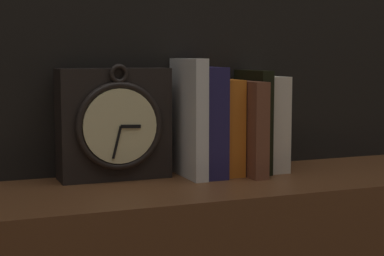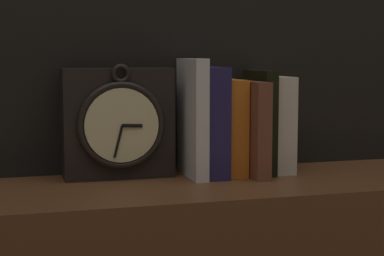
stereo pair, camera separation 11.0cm
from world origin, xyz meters
TOP-DOWN VIEW (x-y plane):
  - clock at (-0.11, 0.09)m, footprint 0.20×0.08m
  - book_slot0_white at (0.02, 0.07)m, footprint 0.02×0.13m
  - book_slot1_navy at (0.05, 0.07)m, footprint 0.04×0.13m
  - book_slot2_orange at (0.09, 0.07)m, footprint 0.04×0.12m
  - book_slot3_brown at (0.13, 0.06)m, footprint 0.03×0.15m
  - book_slot4_black at (0.15, 0.07)m, footprint 0.02×0.12m
  - book_slot5_cream at (0.19, 0.08)m, footprint 0.04×0.11m

SIDE VIEW (x-z plane):
  - book_slot3_brown at x=0.13m, z-range 0.82..1.00m
  - book_slot2_orange at x=0.09m, z-range 0.82..1.00m
  - book_slot5_cream at x=0.19m, z-range 0.82..1.01m
  - book_slot4_black at x=0.15m, z-range 0.82..1.02m
  - clock at x=-0.11m, z-range 0.82..1.03m
  - book_slot1_navy at x=0.05m, z-range 0.82..1.03m
  - book_slot0_white at x=0.02m, z-range 0.82..1.04m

